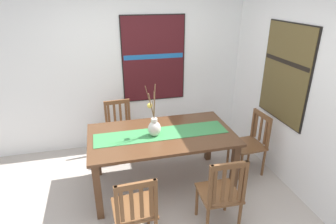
{
  "coord_description": "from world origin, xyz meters",
  "views": [
    {
      "loc": [
        -0.53,
        -2.58,
        2.44
      ],
      "look_at": [
        0.26,
        0.54,
        1.05
      ],
      "focal_mm": 30.19,
      "sensor_mm": 36.0,
      "label": 1
    }
  ],
  "objects": [
    {
      "name": "ground_plane",
      "position": [
        0.0,
        0.0,
        -0.01
      ],
      "size": [
        6.4,
        6.4,
        0.03
      ],
      "primitive_type": "cube",
      "color": "#B2A89E"
    },
    {
      "name": "wall_back",
      "position": [
        0.0,
        1.86,
        1.35
      ],
      "size": [
        6.4,
        0.12,
        2.7
      ],
      "primitive_type": "cube",
      "color": "white",
      "rests_on": "ground_plane"
    },
    {
      "name": "wall_side",
      "position": [
        1.86,
        0.0,
        1.35
      ],
      "size": [
        0.12,
        6.4,
        2.7
      ],
      "primitive_type": "cube",
      "color": "white",
      "rests_on": "ground_plane"
    },
    {
      "name": "dining_table",
      "position": [
        0.17,
        0.52,
        0.67
      ],
      "size": [
        1.83,
        1.02,
        0.77
      ],
      "color": "#51331E",
      "rests_on": "ground_plane"
    },
    {
      "name": "table_runner",
      "position": [
        0.17,
        0.52,
        0.77
      ],
      "size": [
        1.68,
        0.36,
        0.01
      ],
      "primitive_type": "cube",
      "color": "#388447",
      "rests_on": "dining_table"
    },
    {
      "name": "centerpiece_vase",
      "position": [
        0.07,
        0.48,
        0.9
      ],
      "size": [
        0.18,
        0.17,
        0.7
      ],
      "color": "silver",
      "rests_on": "dining_table"
    },
    {
      "name": "chair_0",
      "position": [
        -0.3,
        1.4,
        0.46
      ],
      "size": [
        0.45,
        0.45,
        0.89
      ],
      "color": "brown",
      "rests_on": "ground_plane"
    },
    {
      "name": "chair_1",
      "position": [
        0.6,
        -0.4,
        0.48
      ],
      "size": [
        0.43,
        0.43,
        0.93
      ],
      "color": "brown",
      "rests_on": "ground_plane"
    },
    {
      "name": "chair_2",
      "position": [
        1.46,
        0.53,
        0.46
      ],
      "size": [
        0.44,
        0.44,
        0.89
      ],
      "color": "brown",
      "rests_on": "ground_plane"
    },
    {
      "name": "chair_3",
      "position": [
        -0.32,
        -0.4,
        0.46
      ],
      "size": [
        0.44,
        0.44,
        0.88
      ],
      "color": "brown",
      "rests_on": "ground_plane"
    },
    {
      "name": "painting_on_back_wall",
      "position": [
        0.34,
        1.79,
        1.43
      ],
      "size": [
        1.01,
        0.05,
        1.36
      ],
      "color": "black"
    },
    {
      "name": "painting_on_side_wall",
      "position": [
        1.79,
        0.47,
        1.46
      ],
      "size": [
        0.05,
        0.93,
        1.27
      ],
      "color": "black"
    }
  ]
}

